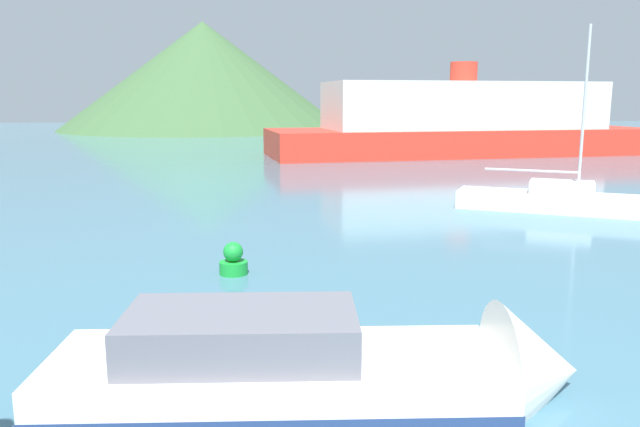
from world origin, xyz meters
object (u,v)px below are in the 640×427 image
object	(u,v)px
sailboat_inner	(561,200)
buoy_marker	(233,261)
ferry_distant	(462,123)
motorboat_near	(336,368)

from	to	relation	value
sailboat_inner	buoy_marker	bearing A→B (deg)	-120.82
buoy_marker	ferry_distant	bearing A→B (deg)	64.32
sailboat_inner	ferry_distant	distance (m)	26.88
sailboat_inner	ferry_distant	xyz separation A→B (m)	(3.84, 26.52, 2.12)
motorboat_near	ferry_distant	xyz separation A→B (m)	(14.71, 41.82, 2.18)
motorboat_near	ferry_distant	size ratio (longest dim) A/B	0.26
ferry_distant	buoy_marker	size ratio (longest dim) A/B	37.72
motorboat_near	buoy_marker	xyz separation A→B (m)	(-2.03, 7.01, -0.07)
sailboat_inner	motorboat_near	bearing A→B (deg)	-98.95
buoy_marker	motorboat_near	bearing A→B (deg)	-73.83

